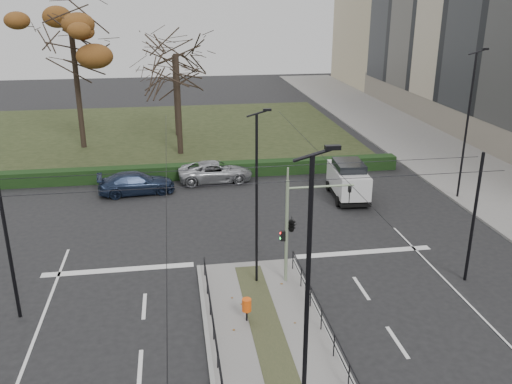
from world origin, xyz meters
TOP-DOWN VIEW (x-y plane):
  - ground at (0.00, 0.00)m, footprint 140.00×140.00m
  - median_island at (0.00, -2.50)m, footprint 4.40×15.00m
  - sidewalk_east at (18.00, 22.00)m, footprint 8.00×90.00m
  - park at (-6.00, 32.00)m, footprint 38.00×26.00m
  - hedge at (-6.00, 18.60)m, footprint 38.00×1.00m
  - median_railing at (0.00, -2.60)m, footprint 4.14×13.24m
  - catenary at (0.00, 1.62)m, footprint 20.00×34.00m
  - traffic_light at (1.78, 2.99)m, footprint 3.22×1.82m
  - litter_bin at (-0.67, 0.09)m, footprint 0.37×0.37m
  - streetlamp_median_near at (0.06, -6.21)m, footprint 0.73×0.15m
  - streetlamp_median_far at (0.22, 3.12)m, footprint 0.65×0.13m
  - streetlamp_sidewalk at (14.52, 11.83)m, footprint 0.76×0.16m
  - parked_car_third at (-5.65, 15.96)m, footprint 5.05×2.50m
  - parked_car_fourth at (-0.37, 17.57)m, footprint 5.20×2.58m
  - white_van at (7.63, 13.04)m, footprint 2.31×4.58m
  - rust_tree at (-10.61, 27.97)m, footprint 8.55×8.55m
  - bare_tree_center at (-2.65, 30.94)m, footprint 6.51×6.51m
  - bare_tree_near at (-2.60, 24.81)m, footprint 6.06×6.06m

SIDE VIEW (x-z plane):
  - ground at x=0.00m, z-range 0.00..0.00m
  - park at x=-6.00m, z-range 0.00..0.10m
  - median_island at x=0.00m, z-range 0.00..0.14m
  - sidewalk_east at x=18.00m, z-range 0.00..0.14m
  - hedge at x=-6.00m, z-range 0.00..1.00m
  - parked_car_third at x=-5.65m, z-range 0.00..1.41m
  - parked_car_fourth at x=-0.37m, z-range 0.00..1.42m
  - litter_bin at x=-0.67m, z-range 0.34..1.30m
  - median_railing at x=0.00m, z-range 0.52..1.44m
  - white_van at x=7.63m, z-range 0.05..2.44m
  - traffic_light at x=1.78m, z-range 0.53..5.26m
  - catenary at x=0.00m, z-range 0.42..6.42m
  - streetlamp_median_far at x=0.22m, z-range 0.21..7.96m
  - streetlamp_median_near at x=0.06m, z-range 0.21..8.93m
  - streetlamp_sidewalk at x=14.52m, z-range 0.22..9.35m
  - bare_tree_center at x=-2.65m, z-range 1.97..11.45m
  - bare_tree_near at x=-2.60m, z-range 2.16..12.60m
  - rust_tree at x=-10.61m, z-range 3.41..16.20m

